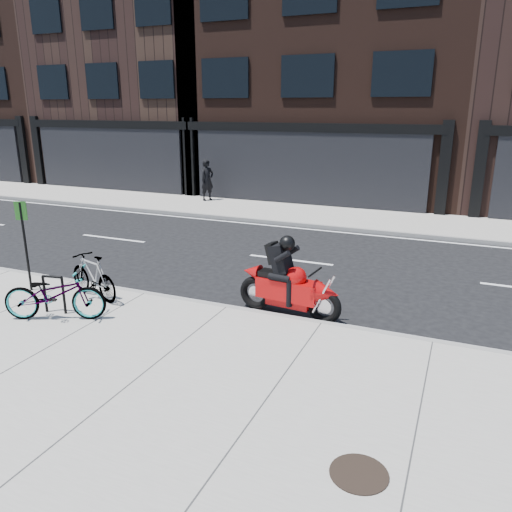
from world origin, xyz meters
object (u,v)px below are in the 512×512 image
at_px(bicycle_front, 55,294).
at_px(pedestrian, 207,180).
at_px(manhole_cover, 359,474).
at_px(sign_post, 25,238).
at_px(motorcycle, 293,284).
at_px(bicycle_rear, 93,276).
at_px(bike_rack, 54,291).

bearing_deg(bicycle_front, pedestrian, -8.17).
height_order(bicycle_front, manhole_cover, bicycle_front).
bearing_deg(manhole_cover, sign_post, 159.57).
relative_size(motorcycle, pedestrian, 1.27).
relative_size(bicycle_front, pedestrian, 1.10).
xyz_separation_m(bicycle_front, bicycle_rear, (-0.10, 1.18, -0.03)).
xyz_separation_m(manhole_cover, sign_post, (-7.94, 2.96, 1.18)).
bearing_deg(bike_rack, manhole_cover, -18.67).
bearing_deg(bicycle_rear, bicycle_front, 21.98).
height_order(bike_rack, bicycle_front, bicycle_front).
xyz_separation_m(bike_rack, pedestrian, (-3.15, 12.18, 0.42)).
height_order(bicycle_rear, motorcycle, motorcycle).
height_order(motorcycle, pedestrian, pedestrian).
distance_m(bike_rack, sign_post, 1.81).
distance_m(pedestrian, sign_post, 11.54).
relative_size(bicycle_front, motorcycle, 0.86).
bearing_deg(bicycle_front, sign_post, 36.37).
bearing_deg(bicycle_front, bicycle_rear, -18.85).
xyz_separation_m(bike_rack, manhole_cover, (6.48, -2.19, -0.45)).
bearing_deg(manhole_cover, bicycle_front, 162.50).
bearing_deg(sign_post, bicycle_front, -47.84).
relative_size(bike_rack, sign_post, 0.39).
bearing_deg(manhole_cover, pedestrian, 123.84).
xyz_separation_m(bike_rack, motorcycle, (4.28, 1.95, 0.09)).
bearing_deg(sign_post, bike_rack, -45.45).
bearing_deg(bicycle_front, bike_rack, 24.49).
bearing_deg(bicycle_rear, motorcycle, 120.81).
height_order(bicycle_rear, manhole_cover, bicycle_rear).
distance_m(bike_rack, manhole_cover, 6.85).
height_order(bike_rack, bicycle_rear, bicycle_rear).
bearing_deg(bike_rack, pedestrian, 104.52).
bearing_deg(bike_rack, motorcycle, 24.50).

